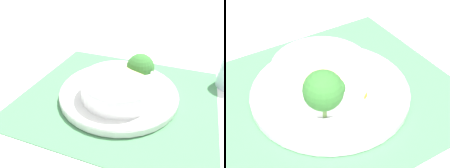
# 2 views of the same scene
# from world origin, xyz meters

# --- Properties ---
(ground_plane) EXTENTS (4.00, 4.00, 0.00)m
(ground_plane) POSITION_xyz_m (0.00, 0.00, 0.00)
(ground_plane) COLOR white
(placemat) EXTENTS (0.54, 0.49, 0.00)m
(placemat) POSITION_xyz_m (0.00, 0.00, 0.00)
(placemat) COLOR #4C8C59
(placemat) RESTS_ON ground_plane
(plate) EXTENTS (0.31, 0.31, 0.02)m
(plate) POSITION_xyz_m (0.00, 0.00, 0.02)
(plate) COLOR white
(plate) RESTS_ON placemat
(bowl) EXTENTS (0.19, 0.19, 0.06)m
(bowl) POSITION_xyz_m (0.01, -0.02, 0.05)
(bowl) COLOR white
(bowl) RESTS_ON plate
(broccoli_floret) EXTENTS (0.07, 0.07, 0.09)m
(broccoli_floret) POSITION_xyz_m (0.04, 0.05, 0.07)
(broccoli_floret) COLOR #759E51
(broccoli_floret) RESTS_ON plate
(carrot_slice_near) EXTENTS (0.04, 0.04, 0.01)m
(carrot_slice_near) POSITION_xyz_m (-0.04, 0.04, 0.02)
(carrot_slice_near) COLOR orange
(carrot_slice_near) RESTS_ON plate
(carrot_slice_middle) EXTENTS (0.04, 0.04, 0.01)m
(carrot_slice_middle) POSITION_xyz_m (-0.05, 0.02, 0.02)
(carrot_slice_middle) COLOR orange
(carrot_slice_middle) RESTS_ON plate
(carrot_slice_far) EXTENTS (0.04, 0.04, 0.01)m
(carrot_slice_far) POSITION_xyz_m (-0.06, 0.00, 0.02)
(carrot_slice_far) COLOR orange
(carrot_slice_far) RESTS_ON plate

